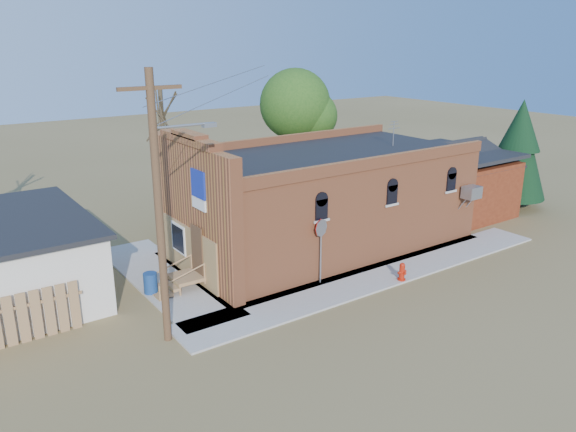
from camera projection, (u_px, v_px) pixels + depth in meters
ground at (370, 292)px, 22.69m from camera, size 120.00×120.00×0.00m
sidewalk_south at (381, 276)px, 24.20m from camera, size 19.00×2.20×0.08m
sidewalk_west at (164, 279)px, 23.90m from camera, size 2.60×10.00×0.08m
brick_bar at (319, 200)px, 27.18m from camera, size 16.40×7.97×6.30m
red_shed at (452, 175)px, 32.61m from camera, size 5.40×6.40×4.30m
wood_fence at (3, 323)px, 18.36m from camera, size 5.20×0.10×1.80m
utility_pole at (160, 205)px, 17.72m from camera, size 3.12×0.26×9.00m
tree_bare_near at (162, 116)px, 29.39m from camera, size 2.80×2.80×7.65m
tree_leafy at (295, 104)px, 34.73m from camera, size 4.40×4.40×8.15m
evergreen_tree at (519, 147)px, 33.20m from camera, size 3.60×3.60×6.50m
fire_hydrant at (402, 272)px, 23.55m from camera, size 0.45×0.44×0.78m
stop_sign at (321, 234)px, 22.81m from camera, size 0.73×0.29×2.78m
trash_barrel at (150, 283)px, 22.37m from camera, size 0.58×0.58×0.84m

